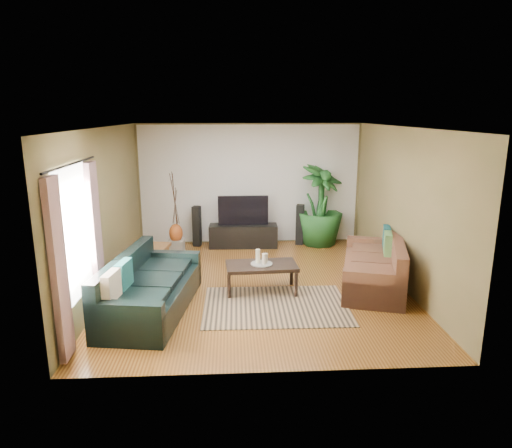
{
  "coord_description": "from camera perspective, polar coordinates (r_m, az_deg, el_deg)",
  "views": [
    {
      "loc": [
        -0.44,
        -7.46,
        2.93
      ],
      "look_at": [
        0.0,
        0.2,
        1.05
      ],
      "focal_mm": 32.0,
      "sensor_mm": 36.0,
      "label": 1
    }
  ],
  "objects": [
    {
      "name": "ceiling",
      "position": [
        7.48,
        0.09,
        12.0
      ],
      "size": [
        5.5,
        5.5,
        0.0
      ],
      "primitive_type": "plane",
      "rotation": [
        3.14,
        0.0,
        0.0
      ],
      "color": "white",
      "rests_on": "ground"
    },
    {
      "name": "floor",
      "position": [
        8.03,
        0.08,
        -7.64
      ],
      "size": [
        5.5,
        5.5,
        0.0
      ],
      "primitive_type": "plane",
      "color": "#945C26",
      "rests_on": "ground"
    },
    {
      "name": "curtain_rod",
      "position": [
        6.22,
        -22.1,
        6.95
      ],
      "size": [
        0.03,
        1.9,
        0.03
      ],
      "primitive_type": "cylinder",
      "rotation": [
        1.57,
        0.0,
        0.0
      ],
      "color": "black",
      "rests_on": "ground"
    },
    {
      "name": "television",
      "position": [
        10.07,
        -1.62,
        1.72
      ],
      "size": [
        1.11,
        0.06,
        0.65
      ],
      "primitive_type": "cube",
      "color": "black",
      "rests_on": "tv_stand"
    },
    {
      "name": "wall_left",
      "position": [
        7.9,
        -18.34,
        1.52
      ],
      "size": [
        0.0,
        5.5,
        5.5
      ],
      "primitive_type": "plane",
      "rotation": [
        1.57,
        0.0,
        1.57
      ],
      "color": "brown",
      "rests_on": "ground"
    },
    {
      "name": "window_pane",
      "position": [
        6.39,
        -21.8,
        -1.1
      ],
      "size": [
        0.0,
        1.8,
        1.8
      ],
      "primitive_type": "plane",
      "rotation": [
        1.57,
        0.0,
        1.57
      ],
      "color": "white",
      "rests_on": "ground"
    },
    {
      "name": "candle_mid",
      "position": [
        7.54,
        1.03,
        -4.37
      ],
      "size": [
        0.07,
        0.07,
        0.18
      ],
      "primitive_type": "cylinder",
      "color": "#EFDECA",
      "rests_on": "candle_tray"
    },
    {
      "name": "vase",
      "position": [
        9.76,
        -9.98,
        -1.13
      ],
      "size": [
        0.29,
        0.29,
        0.4
      ],
      "primitive_type": "ellipsoid",
      "color": "brown",
      "rests_on": "pedestal"
    },
    {
      "name": "sofa_right",
      "position": [
        8.1,
        14.42,
        -4.7
      ],
      "size": [
        1.51,
        2.3,
        0.85
      ],
      "primitive_type": "cube",
      "rotation": [
        0.0,
        0.0,
        -1.85
      ],
      "color": "brown",
      "rests_on": "floor"
    },
    {
      "name": "candle_tall",
      "position": [
        7.59,
        0.23,
        -4.03
      ],
      "size": [
        0.07,
        0.07,
        0.23
      ],
      "primitive_type": "cylinder",
      "color": "white",
      "rests_on": "candle_tray"
    },
    {
      "name": "curtain_near",
      "position": [
        5.77,
        -23.41,
        -5.4
      ],
      "size": [
        0.08,
        0.35,
        2.2
      ],
      "primitive_type": "cube",
      "color": "gray",
      "rests_on": "ground"
    },
    {
      "name": "candle_short",
      "position": [
        7.64,
        1.2,
        -4.25
      ],
      "size": [
        0.07,
        0.07,
        0.15
      ],
      "primitive_type": "cylinder",
      "color": "beige",
      "rests_on": "candle_tray"
    },
    {
      "name": "area_rug",
      "position": [
        7.22,
        2.49,
        -10.15
      ],
      "size": [
        2.26,
        1.61,
        0.01
      ],
      "primitive_type": "cube",
      "rotation": [
        0.0,
        0.0,
        -0.01
      ],
      "color": "tan",
      "rests_on": "floor"
    },
    {
      "name": "speaker_left",
      "position": [
        10.29,
        -7.4,
        -0.27
      ],
      "size": [
        0.21,
        0.22,
        0.91
      ],
      "primitive_type": "cube",
      "rotation": [
        0.0,
        0.0,
        -0.28
      ],
      "color": "black",
      "rests_on": "floor"
    },
    {
      "name": "speaker_right",
      "position": [
        10.38,
        5.51,
        -0.07
      ],
      "size": [
        0.21,
        0.22,
        0.91
      ],
      "primitive_type": "cube",
      "rotation": [
        0.0,
        0.0,
        -0.31
      ],
      "color": "black",
      "rests_on": "floor"
    },
    {
      "name": "potted_plant",
      "position": [
        10.33,
        7.99,
        2.38
      ],
      "size": [
        1.44,
        1.44,
        1.82
      ],
      "primitive_type": "imported",
      "rotation": [
        0.0,
        0.0,
        0.68
      ],
      "color": "#1A4E1E",
      "rests_on": "floor"
    },
    {
      "name": "wall_back",
      "position": [
        10.34,
        -0.81,
        4.99
      ],
      "size": [
        5.0,
        0.0,
        5.0
      ],
      "primitive_type": "plane",
      "rotation": [
        1.57,
        0.0,
        0.0
      ],
      "color": "brown",
      "rests_on": "ground"
    },
    {
      "name": "tv_stand",
      "position": [
        10.18,
        -1.6,
        -1.48
      ],
      "size": [
        1.52,
        0.5,
        0.5
      ],
      "primitive_type": "cube",
      "rotation": [
        0.0,
        0.0,
        -0.03
      ],
      "color": "black",
      "rests_on": "floor"
    },
    {
      "name": "wall_right",
      "position": [
        8.17,
        17.88,
        1.95
      ],
      "size": [
        0.0,
        5.5,
        5.5
      ],
      "primitive_type": "plane",
      "rotation": [
        1.57,
        0.0,
        -1.57
      ],
      "color": "brown",
      "rests_on": "ground"
    },
    {
      "name": "coffee_table",
      "position": [
        7.69,
        0.7,
        -6.73
      ],
      "size": [
        1.2,
        0.71,
        0.48
      ],
      "primitive_type": "cube",
      "rotation": [
        0.0,
        0.0,
        0.06
      ],
      "color": "black",
      "rests_on": "floor"
    },
    {
      "name": "candle_tray",
      "position": [
        7.6,
        0.7,
        -4.98
      ],
      "size": [
        0.36,
        0.36,
        0.02
      ],
      "primitive_type": "cylinder",
      "color": "gray",
      "rests_on": "coffee_table"
    },
    {
      "name": "sofa_left",
      "position": [
        7.08,
        -12.93,
        -7.33
      ],
      "size": [
        1.34,
        2.47,
        0.85
      ],
      "primitive_type": "cube",
      "rotation": [
        0.0,
        0.0,
        1.42
      ],
      "color": "black",
      "rests_on": "floor"
    },
    {
      "name": "side_table",
      "position": [
        8.7,
        -12.57,
        -4.35
      ],
      "size": [
        0.6,
        0.6,
        0.55
      ],
      "primitive_type": "cube",
      "rotation": [
        0.0,
        0.0,
        -0.18
      ],
      "color": "brown",
      "rests_on": "floor"
    },
    {
      "name": "wall_front",
      "position": [
        4.99,
        1.93,
        -4.73
      ],
      "size": [
        5.0,
        0.0,
        5.0
      ],
      "primitive_type": "plane",
      "rotation": [
        -1.57,
        0.0,
        0.0
      ],
      "color": "brown",
      "rests_on": "ground"
    },
    {
      "name": "pedestal",
      "position": [
        9.84,
        -9.9,
        -2.82
      ],
      "size": [
        0.33,
        0.33,
        0.31
      ],
      "primitive_type": "cube",
      "rotation": [
        0.0,
        0.0,
        -0.07
      ],
      "color": "gray",
      "rests_on": "floor"
    },
    {
      "name": "plant_pot",
      "position": [
        10.51,
        7.85,
        -1.8
      ],
      "size": [
        0.34,
        0.34,
        0.26
      ],
      "primitive_type": "cylinder",
      "color": "black",
      "rests_on": "floor"
    },
    {
      "name": "backwall_panel",
      "position": [
        10.33,
        -0.8,
        4.98
      ],
      "size": [
        4.9,
        0.0,
        4.9
      ],
      "primitive_type": "plane",
      "rotation": [
        1.57,
        0.0,
        0.0
      ],
      "color": "white",
      "rests_on": "ground"
    },
    {
      "name": "curtain_far",
      "position": [
        7.13,
        -19.39,
        -1.49
      ],
      "size": [
        0.08,
        0.35,
        2.2
      ],
      "primitive_type": "cube",
      "color": "gray",
      "rests_on": "ground"
    }
  ]
}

